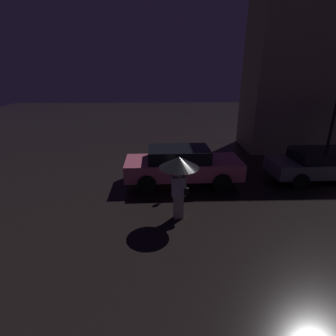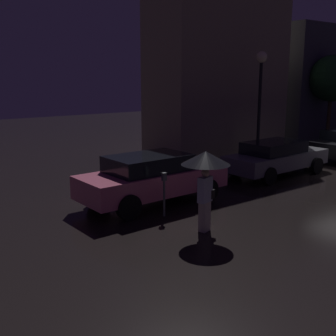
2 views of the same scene
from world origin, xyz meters
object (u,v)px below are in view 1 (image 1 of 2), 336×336
Objects in this scene: parked_car_grey at (325,164)px; pedestrian_with_umbrella at (179,168)px; parked_car_pink at (182,165)px; parking_meter at (172,177)px.

pedestrian_with_umbrella is (-6.27, -2.84, 0.96)m from parked_car_grey.
parked_car_pink is at bearing 179.45° from parked_car_grey.
parked_car_pink is at bearing -111.48° from pedestrian_with_umbrella.
parked_car_pink reaches higher than parked_car_grey.
parked_car_grey is 6.53m from parking_meter.
parked_car_pink is 0.99× the size of parked_car_grey.
parking_meter is (-0.44, -1.19, -0.04)m from parked_car_pink.
pedestrian_with_umbrella is (-0.32, -2.70, 0.87)m from parked_car_pink.
parking_meter is (-0.12, 1.51, -0.91)m from pedestrian_with_umbrella.
parked_car_grey reaches higher than parking_meter.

